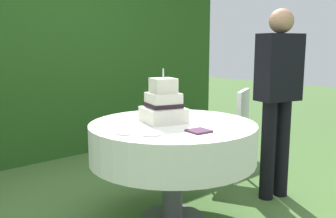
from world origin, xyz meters
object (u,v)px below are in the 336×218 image
object	(u,v)px
napkin_stack	(199,131)
garden_chair	(232,126)
wedding_cake	(164,105)
serving_plate_far	(151,134)
cake_table	(173,142)
serving_plate_left	(125,133)
serving_plate_near	(138,114)
standing_person	(278,91)

from	to	relation	value
napkin_stack	garden_chair	world-z (taller)	garden_chair
wedding_cake	serving_plate_far	xyz separation A→B (m)	(-0.33, -0.26, -0.12)
cake_table	serving_plate_left	world-z (taller)	serving_plate_left
napkin_stack	serving_plate_near	bearing A→B (deg)	84.93
serving_plate_near	serving_plate_far	distance (m)	0.70
wedding_cake	standing_person	distance (m)	1.03
wedding_cake	cake_table	bearing A→B (deg)	-79.01
serving_plate_far	standing_person	size ratio (longest dim) A/B	0.08
serving_plate_near	standing_person	size ratio (longest dim) A/B	0.09
wedding_cake	napkin_stack	distance (m)	0.42
serving_plate_far	serving_plate_left	world-z (taller)	same
serving_plate_far	serving_plate_left	bearing A→B (deg)	131.02
cake_table	serving_plate_far	distance (m)	0.42
cake_table	serving_plate_far	size ratio (longest dim) A/B	9.01
serving_plate_near	wedding_cake	bearing A→B (deg)	-93.79
serving_plate_far	wedding_cake	bearing A→B (deg)	38.53
serving_plate_near	serving_plate_far	bearing A→B (deg)	-120.05
wedding_cake	garden_chair	size ratio (longest dim) A/B	0.44
wedding_cake	standing_person	bearing A→B (deg)	-19.14
serving_plate_near	napkin_stack	bearing A→B (deg)	-95.07
napkin_stack	standing_person	bearing A→B (deg)	3.80
napkin_stack	garden_chair	bearing A→B (deg)	28.71
wedding_cake	serving_plate_far	size ratio (longest dim) A/B	2.92
wedding_cake	serving_plate_left	xyz separation A→B (m)	(-0.44, -0.13, -0.12)
serving_plate_far	napkin_stack	bearing A→B (deg)	-26.46
serving_plate_far	cake_table	bearing A→B (deg)	27.40
serving_plate_left	napkin_stack	world-z (taller)	napkin_stack
wedding_cake	standing_person	world-z (taller)	standing_person
serving_plate_near	serving_plate_left	distance (m)	0.67
cake_table	standing_person	world-z (taller)	standing_person
cake_table	serving_plate_left	size ratio (longest dim) A/B	11.24
serving_plate_left	garden_chair	distance (m)	1.53
cake_table	garden_chair	size ratio (longest dim) A/B	1.37
serving_plate_far	garden_chair	size ratio (longest dim) A/B	0.15
napkin_stack	standing_person	size ratio (longest dim) A/B	0.08
napkin_stack	garden_chair	size ratio (longest dim) A/B	0.15
garden_chair	serving_plate_left	bearing A→B (deg)	-167.72
serving_plate_near	serving_plate_far	world-z (taller)	same
wedding_cake	napkin_stack	xyz separation A→B (m)	(-0.04, -0.40, -0.12)
cake_table	serving_plate_left	xyz separation A→B (m)	(-0.46, -0.05, 0.15)
serving_plate_near	garden_chair	size ratio (longest dim) A/B	0.16
cake_table	garden_chair	world-z (taller)	garden_chair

